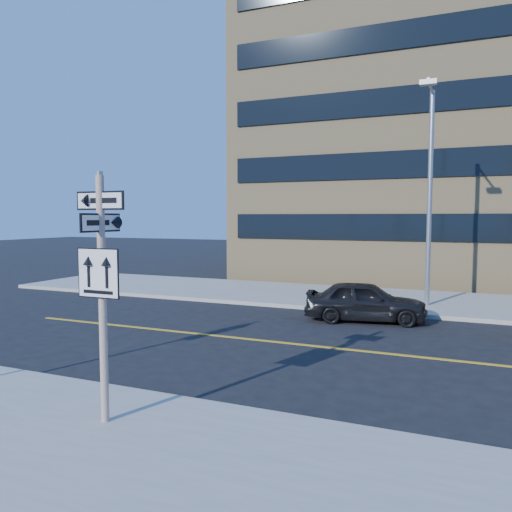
% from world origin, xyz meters
% --- Properties ---
extents(ground, '(120.00, 120.00, 0.00)m').
position_xyz_m(ground, '(0.00, 0.00, 0.00)').
color(ground, black).
rests_on(ground, ground).
extents(sign_pole, '(0.92, 0.92, 4.06)m').
position_xyz_m(sign_pole, '(0.00, -2.51, 2.44)').
color(sign_pole, silver).
rests_on(sign_pole, near_sidewalk).
extents(parked_car_a, '(2.30, 4.21, 1.36)m').
position_xyz_m(parked_car_a, '(2.26, 7.80, 0.68)').
color(parked_car_a, black).
rests_on(parked_car_a, ground).
extents(streetlight_a, '(0.55, 2.25, 8.00)m').
position_xyz_m(streetlight_a, '(4.00, 10.76, 4.76)').
color(streetlight_a, gray).
rests_on(streetlight_a, far_sidewalk).
extents(building_brick, '(18.00, 18.00, 18.00)m').
position_xyz_m(building_brick, '(2.00, 25.00, 9.00)').
color(building_brick, tan).
rests_on(building_brick, ground).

